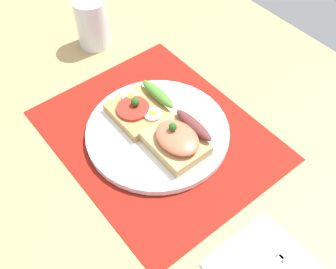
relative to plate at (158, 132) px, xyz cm
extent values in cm
cube|color=tan|center=(0.00, 0.00, -2.54)|extent=(120.00, 90.00, 3.20)
cube|color=maroon|center=(0.00, 0.00, -0.79)|extent=(41.14, 33.35, 0.30)
cylinder|color=white|center=(0.00, 0.00, 0.00)|extent=(25.99, 25.99, 1.28)
cube|color=#B2844B|center=(-5.08, -0.68, 1.50)|extent=(10.12, 8.65, 1.72)
cylinder|color=red|center=(-5.42, -1.41, 2.66)|extent=(5.99, 5.99, 0.60)
ellipsoid|color=#4B842D|center=(-5.08, 4.04, 3.26)|extent=(8.90, 2.20, 1.80)
sphere|color=#1E5919|center=(-5.60, -0.68, 3.76)|extent=(1.60, 1.60, 1.60)
cylinder|color=white|center=(-8.12, 0.47, 2.61)|extent=(3.21, 3.21, 0.50)
cylinder|color=yellow|center=(-8.12, 0.47, 2.94)|extent=(1.45, 1.45, 0.16)
cylinder|color=white|center=(-2.05, 0.57, 2.61)|extent=(3.21, 3.21, 0.50)
cylinder|color=yellow|center=(-2.05, 0.57, 2.94)|extent=(1.45, 1.45, 0.16)
cube|color=tan|center=(5.08, -0.38, 1.67)|extent=(10.43, 7.99, 2.06)
ellipsoid|color=#E26545|center=(5.49, -0.26, 3.68)|extent=(8.55, 6.39, 1.97)
ellipsoid|color=brown|center=(5.08, 4.02, 3.60)|extent=(8.87, 2.20, 1.80)
sphere|color=#1E5919|center=(4.28, 0.22, 5.37)|extent=(1.40, 1.40, 1.40)
cube|color=white|center=(29.36, -3.44, -0.64)|extent=(12.82, 13.64, 0.60)
cube|color=#B7B7BC|center=(29.83, -0.02, -0.18)|extent=(1.50, 1.20, 0.32)
cube|color=#B7B7BC|center=(29.18, 1.98, -0.18)|extent=(0.32, 2.80, 0.32)
cube|color=#B7B7BC|center=(29.83, 1.98, -0.18)|extent=(0.32, 2.80, 0.32)
cube|color=#B7B7BC|center=(30.48, 1.98, -0.18)|extent=(0.32, 2.80, 0.32)
cylinder|color=silver|center=(-29.67, 5.43, 4.55)|extent=(6.94, 6.94, 10.98)
camera|label=1|loc=(38.07, -28.20, 57.24)|focal=43.80mm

